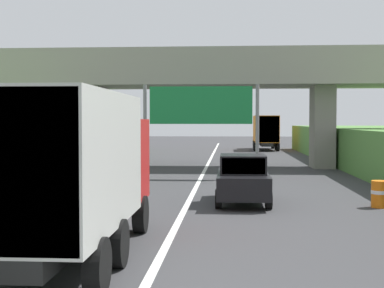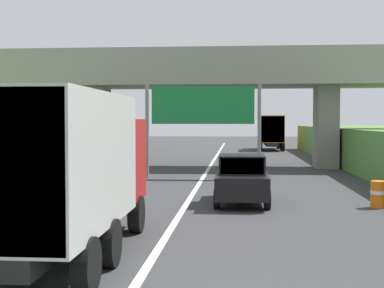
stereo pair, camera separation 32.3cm
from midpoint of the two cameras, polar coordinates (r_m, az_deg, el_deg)
The scene contains 7 objects.
lane_centre_stripe at distance 28.86m, azimuth 0.68°, elevation -3.36°, with size 0.20×86.93×0.01m, color white.
overpass_bridge at distance 34.67m, azimuth 1.24°, elevation 6.53°, with size 40.00×4.80×7.25m.
overhead_highway_sign at distance 27.88m, azimuth 0.58°, elevation 3.51°, with size 5.88×0.18×4.75m.
truck_red at distance 11.74m, azimuth -13.07°, elevation -2.34°, with size 2.44×7.30×3.44m.
truck_orange at distance 55.88m, azimuth 7.43°, elevation 1.37°, with size 2.44×7.30×3.44m.
car_black at distance 19.39m, azimuth 4.80°, elevation -3.64°, with size 1.86×4.10×1.72m.
construction_barrel_2 at distance 19.45m, azimuth 18.41°, elevation -4.92°, with size 0.57×0.57×0.90m.
Camera 1 is at (1.47, -5.22, 2.88)m, focal length 51.51 mm.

